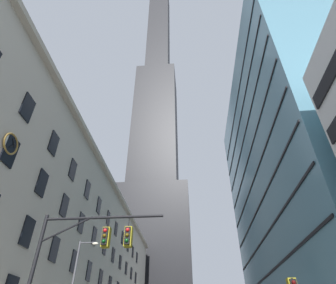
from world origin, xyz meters
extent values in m
cube|color=beige|center=(-18.73, 29.92, 11.50)|extent=(15.45, 71.84, 23.00)
cube|color=#B2A893|center=(-10.75, 29.92, 22.30)|extent=(0.70, 71.84, 0.60)
cube|color=black|center=(-10.95, 8.00, 8.20)|extent=(0.14, 1.40, 2.20)
cube|color=black|center=(-10.95, 13.00, 8.20)|extent=(0.14, 1.40, 2.20)
cube|color=black|center=(-10.95, 18.00, 8.20)|extent=(0.14, 1.40, 2.20)
cube|color=black|center=(-10.95, 23.00, 8.20)|extent=(0.14, 1.40, 2.20)
cube|color=black|center=(-10.95, 28.00, 8.20)|extent=(0.14, 1.40, 2.20)
cube|color=black|center=(-10.95, 33.00, 8.20)|extent=(0.14, 1.40, 2.20)
cube|color=black|center=(-10.95, 3.00, 12.40)|extent=(0.14, 1.40, 2.20)
cube|color=black|center=(-10.95, 8.00, 12.40)|extent=(0.14, 1.40, 2.20)
cube|color=black|center=(-10.95, 13.00, 12.40)|extent=(0.14, 1.40, 2.20)
cube|color=black|center=(-10.95, 18.00, 12.40)|extent=(0.14, 1.40, 2.20)
cube|color=black|center=(-10.95, 23.00, 12.40)|extent=(0.14, 1.40, 2.20)
cube|color=black|center=(-10.95, 28.00, 12.40)|extent=(0.14, 1.40, 2.20)
cube|color=black|center=(-10.95, 33.00, 12.40)|extent=(0.14, 1.40, 2.20)
cube|color=black|center=(-10.95, 38.00, 12.40)|extent=(0.14, 1.40, 2.20)
cube|color=black|center=(-10.95, 43.00, 12.40)|extent=(0.14, 1.40, 2.20)
cube|color=black|center=(-10.95, 48.00, 12.40)|extent=(0.14, 1.40, 2.20)
cube|color=black|center=(-10.95, 53.00, 12.40)|extent=(0.14, 1.40, 2.20)
cube|color=black|center=(-10.95, 3.00, 16.60)|extent=(0.14, 1.40, 2.20)
cube|color=black|center=(-10.95, 8.00, 16.60)|extent=(0.14, 1.40, 2.20)
cube|color=black|center=(-10.95, 13.00, 16.60)|extent=(0.14, 1.40, 2.20)
cube|color=black|center=(-10.95, 18.00, 16.60)|extent=(0.14, 1.40, 2.20)
cube|color=black|center=(-10.95, 23.00, 16.60)|extent=(0.14, 1.40, 2.20)
cube|color=black|center=(-10.95, 28.00, 16.60)|extent=(0.14, 1.40, 2.20)
cube|color=black|center=(-10.95, 33.00, 16.60)|extent=(0.14, 1.40, 2.20)
cube|color=black|center=(-10.95, 38.00, 16.60)|extent=(0.14, 1.40, 2.20)
cube|color=black|center=(-10.95, 43.00, 16.60)|extent=(0.14, 1.40, 2.20)
cube|color=black|center=(-10.95, 48.00, 16.60)|extent=(0.14, 1.40, 2.20)
cube|color=black|center=(-10.95, 53.00, 16.60)|extent=(0.14, 1.40, 2.20)
torus|color=olive|center=(-10.88, 2.73, 12.82)|extent=(0.15, 1.63, 1.63)
cylinder|color=silver|center=(-10.92, 2.73, 12.82)|extent=(0.05, 1.41, 1.41)
cube|color=black|center=(-10.85, 2.85, 12.68)|extent=(0.03, 0.34, 0.36)
cube|color=black|center=(-10.85, 2.94, 13.03)|extent=(0.03, 0.48, 0.48)
cube|color=black|center=(-11.68, 81.74, 22.19)|extent=(25.98, 25.98, 44.38)
cube|color=black|center=(-11.68, 81.74, 76.65)|extent=(18.18, 18.18, 64.55)
cube|color=black|center=(-11.68, 81.74, 149.27)|extent=(11.69, 11.69, 80.68)
cube|color=teal|center=(20.58, 24.95, 21.00)|extent=(19.15, 39.34, 41.99)
cube|color=black|center=(10.96, 24.95, 8.00)|extent=(0.12, 38.34, 0.24)
cube|color=black|center=(10.96, 24.95, 12.00)|extent=(0.12, 38.34, 0.24)
cube|color=black|center=(10.96, 24.95, 16.00)|extent=(0.12, 38.34, 0.24)
cube|color=black|center=(10.96, 24.95, 20.00)|extent=(0.12, 38.34, 0.24)
cube|color=black|center=(10.96, 24.95, 24.00)|extent=(0.12, 38.34, 0.24)
cube|color=black|center=(10.96, 24.95, 28.00)|extent=(0.12, 38.34, 0.24)
cube|color=black|center=(10.96, 24.95, 32.00)|extent=(0.12, 38.34, 0.24)
cube|color=black|center=(10.96, 24.95, 36.00)|extent=(0.12, 38.34, 0.24)
cylinder|color=black|center=(-6.42, 2.17, 3.66)|extent=(0.20, 0.20, 7.02)
cylinder|color=black|center=(-3.10, 2.17, 6.92)|extent=(6.64, 0.14, 0.14)
cylinder|color=black|center=(-5.09, 2.17, 6.32)|extent=(2.73, 0.10, 1.39)
cylinder|color=black|center=(-2.88, 2.17, 6.62)|extent=(0.04, 0.04, 0.60)
cube|color=black|center=(-2.88, 2.17, 5.87)|extent=(0.30, 0.30, 0.90)
cube|color=olive|center=(-2.88, 2.34, 5.87)|extent=(0.40, 0.40, 1.04)
sphere|color=red|center=(-2.88, 2.01, 6.15)|extent=(0.20, 0.20, 0.20)
sphere|color=#4B3A08|center=(-2.88, 2.01, 5.87)|extent=(0.20, 0.20, 0.20)
sphere|color=#083D10|center=(-2.88, 2.01, 5.59)|extent=(0.20, 0.20, 0.20)
cylinder|color=black|center=(-1.66, 2.17, 6.62)|extent=(0.04, 0.04, 0.60)
cube|color=black|center=(-1.66, 2.17, 5.87)|extent=(0.30, 0.30, 0.90)
cube|color=olive|center=(-1.66, 2.34, 5.87)|extent=(0.40, 0.40, 1.04)
sphere|color=red|center=(-1.66, 2.01, 6.15)|extent=(0.20, 0.20, 0.20)
sphere|color=#4B3A08|center=(-1.66, 2.01, 5.87)|extent=(0.20, 0.20, 0.20)
sphere|color=#083D10|center=(-1.66, 2.01, 5.59)|extent=(0.20, 0.20, 0.20)
sphere|color=#450808|center=(6.54, 2.93, 3.66)|extent=(0.20, 0.20, 0.20)
cylinder|color=#47474C|center=(-7.60, 12.27, 8.48)|extent=(1.42, 0.10, 0.10)
ellipsoid|color=#EFE5C6|center=(-6.89, 12.27, 8.38)|extent=(0.56, 0.32, 0.24)
camera|label=1|loc=(1.72, -12.37, 1.39)|focal=29.50mm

